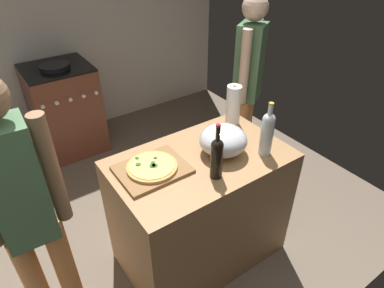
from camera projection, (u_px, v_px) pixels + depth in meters
name	position (u px, v px, depth m)	size (l,w,h in m)	color
ground_plane	(128.00, 199.00, 3.03)	(4.00, 3.50, 0.02)	#6B5B4C
kitchen_wall_rear	(48.00, 17.00, 3.31)	(4.00, 0.10, 2.60)	beige
counter	(200.00, 210.00, 2.29)	(1.11, 0.68, 0.89)	#9E7247
cutting_board	(152.00, 169.00, 1.94)	(0.40, 0.32, 0.02)	olive
pizza	(152.00, 166.00, 1.92)	(0.30, 0.30, 0.03)	tan
mixing_bowl	(223.00, 140.00, 2.04)	(0.30, 0.30, 0.18)	#B2B2B7
paper_towel_roll	(233.00, 105.00, 2.31)	(0.10, 0.10, 0.29)	white
wine_bottle_green	(267.00, 132.00, 2.00)	(0.08, 0.08, 0.35)	silver
wine_bottle_clear	(217.00, 156.00, 1.82)	(0.07, 0.07, 0.34)	black
stove	(65.00, 109.00, 3.45)	(0.63, 0.63, 0.97)	brown
person_in_stripes	(26.00, 214.00, 1.55)	(0.39, 0.21, 1.66)	#D88C4C
person_in_red	(248.00, 83.00, 2.79)	(0.35, 0.29, 1.66)	#D88C4C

